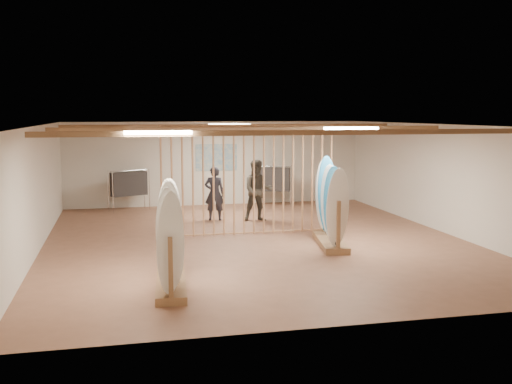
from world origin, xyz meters
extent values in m
plane|color=#926046|center=(0.00, 0.00, 0.00)|extent=(12.00, 12.00, 0.00)
plane|color=gray|center=(0.00, 0.00, 2.80)|extent=(12.00, 12.00, 0.00)
plane|color=silver|center=(0.00, 6.00, 1.40)|extent=(12.00, 0.00, 12.00)
plane|color=silver|center=(0.00, -6.00, 1.40)|extent=(12.00, 0.00, 12.00)
plane|color=silver|center=(-5.00, 0.00, 1.40)|extent=(0.00, 12.00, 12.00)
plane|color=silver|center=(5.00, 0.00, 1.40)|extent=(0.00, 12.00, 12.00)
cube|color=olive|center=(0.00, 0.00, 2.72)|extent=(9.50, 6.12, 0.10)
cube|color=white|center=(0.00, 0.00, 2.74)|extent=(1.20, 0.35, 0.06)
cylinder|color=tan|center=(-2.20, 0.80, 1.40)|extent=(0.05, 0.05, 2.78)
cylinder|color=tan|center=(-1.94, 0.80, 1.40)|extent=(0.05, 0.05, 2.78)
cylinder|color=tan|center=(-1.68, 0.80, 1.40)|extent=(0.05, 0.05, 2.78)
cylinder|color=tan|center=(-1.42, 0.80, 1.40)|extent=(0.05, 0.05, 2.78)
cylinder|color=tan|center=(-1.16, 0.80, 1.40)|extent=(0.05, 0.05, 2.78)
cylinder|color=tan|center=(-0.91, 0.80, 1.40)|extent=(0.05, 0.05, 2.78)
cylinder|color=tan|center=(-0.65, 0.80, 1.40)|extent=(0.05, 0.05, 2.78)
cylinder|color=tan|center=(-0.39, 0.80, 1.40)|extent=(0.05, 0.05, 2.78)
cylinder|color=tan|center=(-0.13, 0.80, 1.40)|extent=(0.05, 0.05, 2.78)
cylinder|color=tan|center=(0.13, 0.80, 1.40)|extent=(0.05, 0.05, 2.78)
cylinder|color=tan|center=(0.39, 0.80, 1.40)|extent=(0.05, 0.05, 2.78)
cylinder|color=tan|center=(0.65, 0.80, 1.40)|extent=(0.05, 0.05, 2.78)
cylinder|color=tan|center=(0.91, 0.80, 1.40)|extent=(0.05, 0.05, 2.78)
cylinder|color=tan|center=(1.16, 0.80, 1.40)|extent=(0.05, 0.05, 2.78)
cylinder|color=tan|center=(1.42, 0.80, 1.40)|extent=(0.05, 0.05, 2.78)
cylinder|color=tan|center=(1.68, 0.80, 1.40)|extent=(0.05, 0.05, 2.78)
cylinder|color=tan|center=(1.94, 0.80, 1.40)|extent=(0.05, 0.05, 2.78)
cylinder|color=tan|center=(2.20, 0.80, 1.40)|extent=(0.05, 0.05, 2.78)
cube|color=teal|center=(0.00, 5.98, 1.60)|extent=(1.40, 0.03, 0.90)
cube|color=olive|center=(-2.35, -3.39, 0.07)|extent=(0.71, 2.37, 0.14)
cylinder|color=black|center=(-2.35, -3.39, 0.94)|extent=(0.20, 2.27, 0.01)
ellipsoid|color=white|center=(-2.43, -4.36, 1.01)|extent=(0.45, 0.09, 1.74)
ellipsoid|color=white|center=(-2.39, -3.97, 1.01)|extent=(0.45, 0.09, 1.74)
ellipsoid|color=white|center=(-2.36, -3.59, 1.01)|extent=(0.45, 0.09, 1.74)
ellipsoid|color=silver|center=(-2.33, -3.20, 1.01)|extent=(0.45, 0.09, 1.74)
ellipsoid|color=white|center=(-2.30, -2.82, 1.01)|extent=(0.45, 0.09, 1.74)
ellipsoid|color=white|center=(-2.27, -2.43, 1.01)|extent=(0.45, 0.09, 1.74)
cube|color=olive|center=(1.60, -0.84, 0.07)|extent=(0.91, 2.16, 0.15)
cylinder|color=black|center=(1.60, -0.84, 1.00)|extent=(0.37, 2.02, 0.01)
ellipsoid|color=silver|center=(1.45, -1.68, 1.07)|extent=(0.48, 0.14, 1.85)
ellipsoid|color=#2D8CD1|center=(1.52, -1.26, 1.07)|extent=(0.48, 0.14, 1.85)
ellipsoid|color=white|center=(1.60, -0.84, 1.07)|extent=(0.48, 0.14, 1.85)
ellipsoid|color=#2D8CD1|center=(1.67, -0.43, 1.07)|extent=(0.48, 0.14, 1.85)
ellipsoid|color=white|center=(1.75, -0.01, 1.07)|extent=(0.48, 0.14, 1.85)
cylinder|color=silver|center=(-2.91, 5.30, 1.28)|extent=(1.14, 0.53, 0.03)
cube|color=black|center=(-2.91, 5.30, 0.86)|extent=(1.18, 0.75, 0.75)
cylinder|color=silver|center=(-2.91, 5.30, 0.66)|extent=(0.03, 0.03, 1.33)
cylinder|color=silver|center=(1.76, 5.30, 1.33)|extent=(1.21, 0.48, 0.03)
cube|color=black|center=(1.76, 5.30, 0.89)|extent=(1.23, 0.72, 0.78)
cylinder|color=silver|center=(1.76, 5.30, 0.69)|extent=(0.03, 0.03, 1.37)
imported|color=#25252C|center=(-0.53, 3.05, 0.89)|extent=(0.73, 0.58, 1.77)
imported|color=#3D392F|center=(0.66, 2.63, 1.00)|extent=(1.04, 0.86, 2.00)
camera|label=1|loc=(-3.19, -13.91, 3.09)|focal=42.00mm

